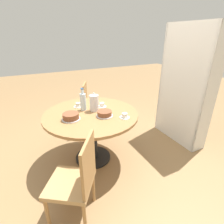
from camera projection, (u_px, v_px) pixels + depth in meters
ground_plane at (93, 158)px, 2.69m from camera, size 14.00×14.00×0.00m
dining_table at (91, 123)px, 2.44m from camera, size 1.28×1.28×0.76m
chair_a at (93, 106)px, 3.32m from camera, size 0.56×0.56×0.93m
chair_b at (76, 179)px, 1.66m from camera, size 0.58×0.58×0.93m
bookshelf at (185, 89)px, 2.85m from camera, size 0.93×0.28×1.91m
coffee_pot at (94, 102)px, 2.40m from camera, size 0.13×0.13×0.26m
water_bottle at (83, 101)px, 2.42m from camera, size 0.08×0.08×0.32m
cake_main at (71, 117)px, 2.18m from camera, size 0.23×0.23×0.08m
cake_second at (105, 114)px, 2.27m from camera, size 0.22×0.22×0.07m
cup_a at (78, 105)px, 2.56m from camera, size 0.13×0.13×0.06m
cup_b at (102, 105)px, 2.57m from camera, size 0.13×0.13×0.06m
cup_c at (125, 116)px, 2.23m from camera, size 0.13×0.13×0.06m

